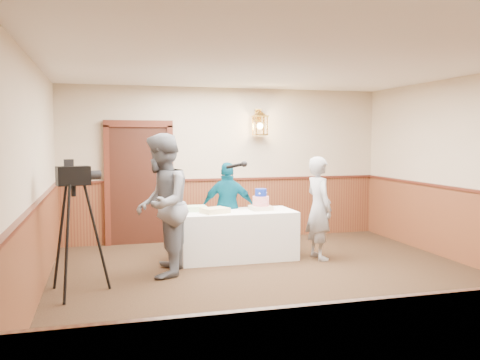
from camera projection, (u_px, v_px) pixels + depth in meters
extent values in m
plane|color=black|center=(295.00, 293.00, 6.17)|extent=(7.00, 7.00, 0.00)
cube|color=#BEAD8E|center=(226.00, 164.00, 9.42)|extent=(6.00, 0.02, 2.80)
cube|color=#BEAD8E|center=(26.00, 185.00, 5.27)|extent=(0.02, 7.00, 2.80)
cube|color=white|center=(297.00, 59.00, 5.94)|extent=(6.00, 7.00, 0.02)
cube|color=#602C1B|center=(226.00, 209.00, 9.47)|extent=(5.98, 0.04, 1.10)
cube|color=#602C1B|center=(31.00, 265.00, 5.35)|extent=(0.04, 6.98, 1.10)
cube|color=#4F2015|center=(227.00, 179.00, 9.41)|extent=(5.98, 0.07, 0.04)
cube|color=#33160E|center=(139.00, 185.00, 8.98)|extent=(1.00, 0.06, 2.10)
cube|color=white|center=(237.00, 235.00, 7.91)|extent=(1.80, 0.80, 0.75)
cube|color=beige|center=(261.00, 208.00, 8.01)|extent=(0.33, 0.33, 0.06)
cylinder|color=red|center=(261.00, 201.00, 8.00)|extent=(0.26, 0.26, 0.15)
cylinder|color=#112696|center=(261.00, 192.00, 7.99)|extent=(0.18, 0.18, 0.12)
cube|color=#E1C186|center=(215.00, 210.00, 7.67)|extent=(0.46, 0.41, 0.08)
cube|color=#8EBF87|center=(195.00, 208.00, 7.87)|extent=(0.34, 0.28, 0.08)
imported|color=slate|center=(161.00, 205.00, 6.89)|extent=(0.95, 1.10, 1.95)
cylinder|color=black|center=(234.00, 166.00, 6.73)|extent=(0.22, 0.14, 0.09)
sphere|color=black|center=(244.00, 164.00, 6.71)|extent=(0.08, 0.08, 0.08)
imported|color=gray|center=(319.00, 208.00, 7.87)|extent=(0.42, 0.61, 1.60)
imported|color=#05475E|center=(228.00, 208.00, 8.21)|extent=(0.94, 0.61, 1.49)
cube|color=black|center=(73.00, 176.00, 6.02)|extent=(0.42, 0.29, 0.23)
cylinder|color=black|center=(94.00, 175.00, 6.14)|extent=(0.17, 0.15, 0.11)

